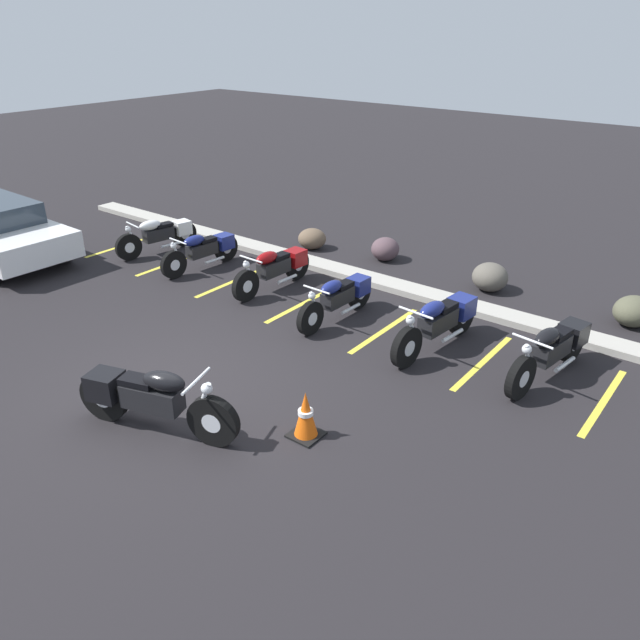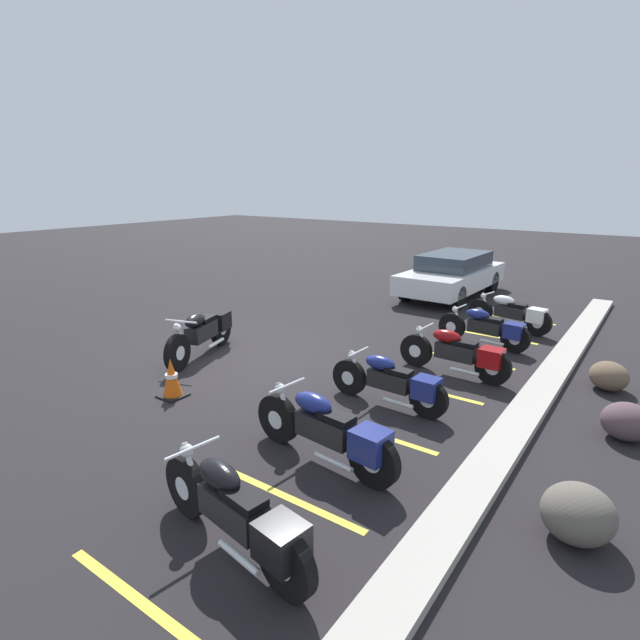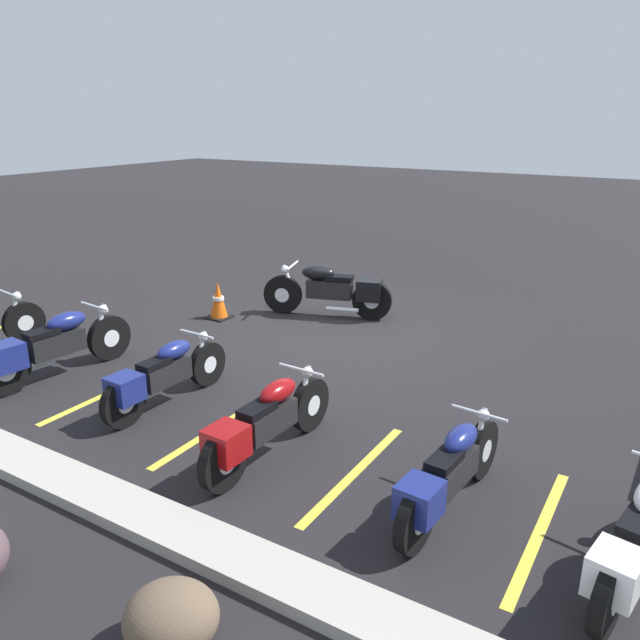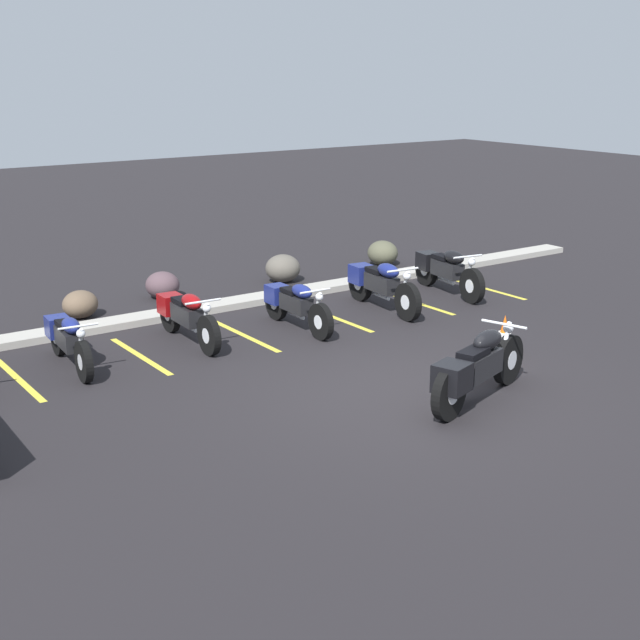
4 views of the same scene
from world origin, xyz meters
name	(u,v)px [view 4 (image 4 of 4)]	position (x,y,z in m)	size (l,w,h in m)	color
ground	(407,393)	(0.00, 0.00, 0.00)	(60.00, 60.00, 0.00)	black
motorcycle_black_featured	(476,368)	(0.49, -0.77, 0.49)	(2.25, 0.98, 0.92)	black
parked_bike_1	(68,339)	(-3.29, 3.70, 0.41)	(0.56, 1.98, 0.78)	black
parked_bike_2	(186,315)	(-1.34, 3.81, 0.43)	(0.58, 2.08, 0.82)	black
parked_bike_3	(294,303)	(0.48, 3.44, 0.42)	(0.56, 2.00, 0.79)	black
parked_bike_4	(380,283)	(2.39, 3.57, 0.47)	(0.65, 2.22, 0.88)	black
parked_bike_5	(445,269)	(4.15, 3.76, 0.46)	(0.72, 2.18, 0.86)	black
concrete_curb	(218,306)	(0.00, 5.21, 0.06)	(18.00, 0.50, 0.12)	#A8A399
landscape_rock_0	(383,253)	(4.70, 6.34, 0.27)	(0.74, 0.66, 0.54)	#504F3C
landscape_rock_1	(162,285)	(-0.48, 6.48, 0.25)	(0.65, 0.62, 0.51)	#513D43
landscape_rock_2	(80,304)	(-2.23, 6.08, 0.24)	(0.65, 0.59, 0.48)	brown
landscape_rock_3	(283,268)	(2.07, 6.28, 0.28)	(0.71, 0.68, 0.56)	#58524A
traffic_cone	(504,337)	(2.19, 0.35, 0.31)	(0.40, 0.40, 0.66)	black
stall_line_1	(19,380)	(-4.08, 3.53, 0.00)	(0.10, 2.10, 0.00)	gold
stall_line_2	(140,356)	(-2.26, 3.53, 0.00)	(0.10, 2.10, 0.00)	gold
stall_line_3	(245,336)	(-0.44, 3.53, 0.00)	(0.10, 2.10, 0.00)	gold
stall_line_4	(335,318)	(1.38, 3.53, 0.00)	(0.10, 2.10, 0.00)	gold
stall_line_5	(415,302)	(3.20, 3.53, 0.00)	(0.10, 2.10, 0.00)	gold
stall_line_6	(485,288)	(5.02, 3.53, 0.00)	(0.10, 2.10, 0.00)	gold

